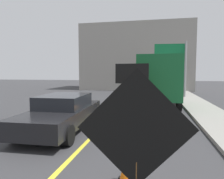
{
  "coord_description": "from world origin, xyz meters",
  "views": [
    {
      "loc": [
        2.13,
        0.04,
        2.27
      ],
      "look_at": [
        0.76,
        6.73,
        1.71
      ],
      "focal_mm": 33.08,
      "sensor_mm": 36.0,
      "label": 1
    }
  ],
  "objects_px": {
    "roadwork_sign": "(137,132)",
    "box_truck": "(158,80)",
    "traffic_cone_near_sign": "(126,166)",
    "arrow_board_trailer": "(131,110)",
    "highway_guide_sign": "(176,60)",
    "traffic_cone_mid_lane": "(131,126)",
    "pickup_car": "(62,113)"
  },
  "relations": [
    {
      "from": "highway_guide_sign",
      "to": "traffic_cone_near_sign",
      "type": "bearing_deg",
      "value": -99.25
    },
    {
      "from": "box_truck",
      "to": "highway_guide_sign",
      "type": "distance_m",
      "value": 5.15
    },
    {
      "from": "roadwork_sign",
      "to": "traffic_cone_near_sign",
      "type": "distance_m",
      "value": 1.78
    },
    {
      "from": "box_truck",
      "to": "highway_guide_sign",
      "type": "xyz_separation_m",
      "value": [
        1.63,
        4.6,
        1.65
      ]
    },
    {
      "from": "arrow_board_trailer",
      "to": "traffic_cone_near_sign",
      "type": "bearing_deg",
      "value": -84.91
    },
    {
      "from": "highway_guide_sign",
      "to": "roadwork_sign",
      "type": "bearing_deg",
      "value": -97.41
    },
    {
      "from": "arrow_board_trailer",
      "to": "pickup_car",
      "type": "height_order",
      "value": "arrow_board_trailer"
    },
    {
      "from": "pickup_car",
      "to": "box_truck",
      "type": "bearing_deg",
      "value": 61.27
    },
    {
      "from": "box_truck",
      "to": "pickup_car",
      "type": "height_order",
      "value": "box_truck"
    },
    {
      "from": "box_truck",
      "to": "traffic_cone_mid_lane",
      "type": "height_order",
      "value": "box_truck"
    },
    {
      "from": "roadwork_sign",
      "to": "traffic_cone_near_sign",
      "type": "relative_size",
      "value": 3.3
    },
    {
      "from": "arrow_board_trailer",
      "to": "traffic_cone_mid_lane",
      "type": "distance_m",
      "value": 2.29
    },
    {
      "from": "highway_guide_sign",
      "to": "traffic_cone_near_sign",
      "type": "relative_size",
      "value": 7.08
    },
    {
      "from": "arrow_board_trailer",
      "to": "roadwork_sign",
      "type": "bearing_deg",
      "value": -83.35
    },
    {
      "from": "pickup_car",
      "to": "traffic_cone_mid_lane",
      "type": "distance_m",
      "value": 2.74
    },
    {
      "from": "box_truck",
      "to": "highway_guide_sign",
      "type": "relative_size",
      "value": 1.49
    },
    {
      "from": "traffic_cone_mid_lane",
      "to": "pickup_car",
      "type": "bearing_deg",
      "value": -179.57
    },
    {
      "from": "roadwork_sign",
      "to": "box_truck",
      "type": "xyz_separation_m",
      "value": [
        0.49,
        11.69,
        0.31
      ]
    },
    {
      "from": "pickup_car",
      "to": "roadwork_sign",
      "type": "bearing_deg",
      "value": -55.06
    },
    {
      "from": "arrow_board_trailer",
      "to": "box_truck",
      "type": "relative_size",
      "value": 0.36
    },
    {
      "from": "roadwork_sign",
      "to": "box_truck",
      "type": "bearing_deg",
      "value": 87.59
    },
    {
      "from": "arrow_board_trailer",
      "to": "highway_guide_sign",
      "type": "bearing_deg",
      "value": 72.38
    },
    {
      "from": "box_truck",
      "to": "roadwork_sign",
      "type": "bearing_deg",
      "value": -92.41
    },
    {
      "from": "box_truck",
      "to": "traffic_cone_near_sign",
      "type": "height_order",
      "value": "box_truck"
    },
    {
      "from": "box_truck",
      "to": "arrow_board_trailer",
      "type": "bearing_deg",
      "value": -105.74
    },
    {
      "from": "arrow_board_trailer",
      "to": "traffic_cone_near_sign",
      "type": "relative_size",
      "value": 3.82
    },
    {
      "from": "traffic_cone_mid_lane",
      "to": "roadwork_sign",
      "type": "bearing_deg",
      "value": -82.8
    },
    {
      "from": "roadwork_sign",
      "to": "pickup_car",
      "type": "xyz_separation_m",
      "value": [
        -3.32,
        4.75,
        -0.77
      ]
    },
    {
      "from": "roadwork_sign",
      "to": "traffic_cone_mid_lane",
      "type": "distance_m",
      "value": 4.94
    },
    {
      "from": "arrow_board_trailer",
      "to": "highway_guide_sign",
      "type": "relative_size",
      "value": 0.54
    },
    {
      "from": "arrow_board_trailer",
      "to": "traffic_cone_near_sign",
      "type": "distance_m",
      "value": 5.72
    },
    {
      "from": "box_truck",
      "to": "highway_guide_sign",
      "type": "bearing_deg",
      "value": 70.51
    }
  ]
}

